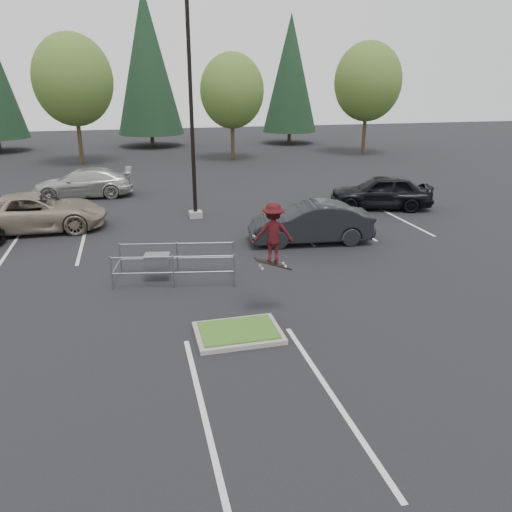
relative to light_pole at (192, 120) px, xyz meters
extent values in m
plane|color=black|center=(-0.50, -12.00, -4.56)|extent=(120.00, 120.00, 0.00)
cube|color=gray|center=(-0.50, -12.00, -4.50)|extent=(2.20, 1.60, 0.12)
cube|color=#39621F|center=(-0.50, -12.00, -4.42)|extent=(1.95, 1.35, 0.05)
cube|color=silver|center=(-5.00, -3.00, -4.56)|extent=(0.12, 5.20, 0.01)
cube|color=silver|center=(-7.70, -3.00, -4.56)|extent=(0.12, 5.20, 0.01)
cube|color=silver|center=(4.00, -3.00, -4.56)|extent=(0.12, 5.20, 0.01)
cube|color=silver|center=(6.70, -3.00, -4.56)|extent=(0.12, 5.20, 0.01)
cube|color=silver|center=(9.40, -3.00, -4.56)|extent=(0.12, 5.20, 0.01)
cube|color=silver|center=(-1.85, -15.00, -4.56)|extent=(0.12, 6.00, 0.01)
cube|color=silver|center=(0.85, -15.00, -4.56)|extent=(0.12, 6.00, 0.01)
cube|color=gray|center=(0.00, 0.00, -4.41)|extent=(0.60, 0.60, 0.30)
cylinder|color=black|center=(0.00, 0.00, 0.44)|extent=(0.18, 0.18, 10.00)
cylinder|color=#38281C|center=(-6.50, 18.50, -2.81)|extent=(0.32, 0.32, 3.50)
ellipsoid|color=#395A21|center=(-6.50, 18.50, 1.70)|extent=(5.89, 5.89, 6.77)
sphere|color=#395A21|center=(-5.90, 18.20, 0.96)|extent=(3.68, 3.68, 3.68)
sphere|color=#395A21|center=(-7.00, 18.90, 1.15)|extent=(4.05, 4.05, 4.05)
cylinder|color=#38281C|center=(5.50, 17.80, -3.04)|extent=(0.32, 0.32, 3.04)
ellipsoid|color=#395A21|center=(5.50, 17.80, 0.88)|extent=(5.12, 5.12, 5.89)
sphere|color=#395A21|center=(6.10, 17.50, 0.24)|extent=(3.20, 3.20, 3.20)
sphere|color=#395A21|center=(5.00, 18.20, 0.40)|extent=(3.52, 3.52, 3.52)
cylinder|color=#38281C|center=(17.50, 18.30, -2.85)|extent=(0.32, 0.32, 3.42)
ellipsoid|color=#395A21|center=(17.50, 18.30, 1.56)|extent=(5.76, 5.76, 6.62)
sphere|color=#395A21|center=(18.10, 18.00, 0.84)|extent=(3.60, 3.60, 3.60)
sphere|color=#395A21|center=(17.00, 18.70, 1.02)|extent=(3.96, 3.96, 3.96)
cylinder|color=#38281C|center=(-0.50, 28.50, -3.96)|extent=(0.36, 0.36, 1.20)
cone|color=black|center=(-0.50, 28.50, 3.29)|extent=(6.38, 6.38, 13.30)
cylinder|color=#38281C|center=(13.50, 27.50, -3.96)|extent=(0.36, 0.36, 1.20)
cone|color=black|center=(13.50, 27.50, 2.29)|extent=(5.50, 5.50, 11.30)
cylinder|color=gray|center=(-3.70, -8.11, -4.01)|extent=(0.06, 0.06, 1.10)
cylinder|color=gray|center=(-3.44, -6.79, -4.01)|extent=(0.06, 0.06, 1.10)
cylinder|color=gray|center=(-1.82, -8.47, -4.01)|extent=(0.06, 0.06, 1.10)
cylinder|color=gray|center=(-1.56, -7.16, -4.01)|extent=(0.06, 0.06, 1.10)
cylinder|color=gray|center=(0.06, -8.84, -4.01)|extent=(0.06, 0.06, 1.10)
cylinder|color=gray|center=(0.31, -7.52, -4.01)|extent=(0.06, 0.06, 1.10)
cylinder|color=gray|center=(-1.82, -8.47, -4.03)|extent=(3.76, 0.78, 0.05)
cylinder|color=gray|center=(-1.82, -8.47, -3.51)|extent=(3.76, 0.78, 0.05)
cylinder|color=gray|center=(-1.56, -7.16, -4.03)|extent=(3.76, 0.78, 0.05)
cylinder|color=gray|center=(-1.56, -7.16, -3.51)|extent=(3.76, 0.78, 0.05)
cube|color=gray|center=(-2.25, -7.71, -3.87)|extent=(0.89, 0.64, 0.46)
cube|color=black|center=(0.70, -11.00, -3.05)|extent=(1.05, 0.40, 0.43)
cylinder|color=silver|center=(0.37, -11.11, -3.12)|extent=(0.07, 0.04, 0.07)
cylinder|color=silver|center=(0.37, -10.89, -3.12)|extent=(0.07, 0.04, 0.07)
cylinder|color=silver|center=(1.03, -11.11, -3.12)|extent=(0.07, 0.04, 0.07)
cylinder|color=silver|center=(1.03, -10.89, -3.12)|extent=(0.07, 0.04, 0.07)
imported|color=maroon|center=(0.70, -11.00, -2.18)|extent=(1.15, 0.77, 1.66)
imported|color=gray|center=(-7.00, -0.50, -3.74)|extent=(5.89, 2.73, 1.64)
imported|color=black|center=(4.00, -5.00, -3.75)|extent=(5.09, 2.28, 1.62)
imported|color=black|center=(9.50, -0.50, -3.70)|extent=(5.44, 3.48, 1.72)
imported|color=#B0B0AB|center=(-5.50, 6.00, -3.77)|extent=(5.48, 2.37, 1.57)
camera|label=1|loc=(-2.87, -23.26, 1.67)|focal=35.00mm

